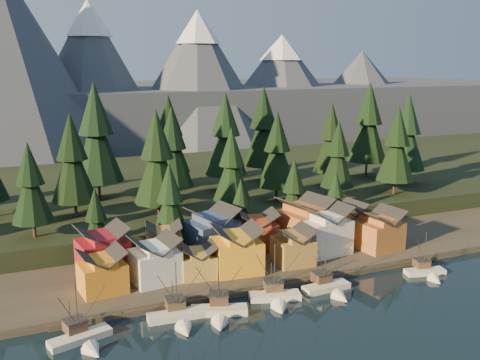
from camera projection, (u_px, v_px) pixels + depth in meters
name	position (u px, v px, depth m)	size (l,w,h in m)	color
ground	(308.00, 325.00, 88.96)	(500.00, 500.00, 0.00)	black
shore_strip	(221.00, 247.00, 124.68)	(400.00, 50.00, 1.50)	#332E25
hillside	(164.00, 191.00, 169.04)	(420.00, 100.00, 6.00)	black
dock	(265.00, 285.00, 103.65)	(80.00, 4.00, 1.00)	#494134
mountain_ridge	(90.00, 96.00, 273.31)	(560.00, 190.00, 90.00)	#4F5466
boat_0	(82.00, 332.00, 82.61)	(10.41, 10.87, 11.06)	beige
boat_1	(179.00, 310.00, 89.88)	(10.76, 11.61, 11.05)	silver
boat_2	(219.00, 305.00, 91.56)	(10.56, 11.02, 11.49)	beige
boat_3	(276.00, 290.00, 97.23)	(10.14, 10.67, 11.62)	silver
boat_4	(330.00, 282.00, 101.35)	(9.73, 10.55, 11.20)	beige
boat_6	(428.00, 267.00, 109.19)	(8.88, 9.32, 10.00)	silver
house_front_0	(102.00, 270.00, 97.65)	(8.80, 8.41, 7.97)	orange
house_front_1	(155.00, 258.00, 102.20)	(9.45, 9.15, 8.84)	white
house_front_2	(198.00, 260.00, 104.81)	(7.55, 7.60, 6.53)	#A9883C
house_front_3	(237.00, 248.00, 107.06)	(10.20, 9.81, 9.44)	gold
house_front_4	(293.00, 245.00, 111.60)	(7.93, 8.49, 7.70)	#A17739
house_front_5	(323.00, 228.00, 117.71)	(11.16, 10.33, 10.79)	silver
house_front_6	(379.00, 228.00, 120.26)	(10.06, 9.63, 9.09)	#AB622C
house_back_0	(102.00, 249.00, 105.32)	(10.30, 9.99, 9.97)	maroon
house_back_1	(164.00, 242.00, 112.52)	(8.77, 8.84, 8.30)	#AD733D
house_back_2	(212.00, 230.00, 116.84)	(11.51, 10.89, 10.45)	navy
house_back_3	(258.00, 229.00, 119.93)	(10.06, 9.32, 8.80)	#9C3518
house_back_4	(304.00, 220.00, 122.48)	(11.90, 11.58, 11.15)	#A35C2A
house_back_5	(344.00, 220.00, 126.30)	(8.95, 9.04, 9.05)	#A5763A
tree_hill_2	(31.00, 186.00, 112.83)	(8.92, 8.92, 20.78)	#332319
tree_hill_3	(72.00, 161.00, 126.90)	(10.94, 10.94, 25.49)	#332319
tree_hill_4	(96.00, 136.00, 142.67)	(13.77, 13.77, 32.08)	#332319
tree_hill_5	(157.00, 160.00, 124.76)	(11.39, 11.39, 26.54)	#332319
tree_hill_6	(172.00, 150.00, 141.39)	(11.09, 11.09, 25.82)	#332319
tree_hill_7	(232.00, 167.00, 130.50)	(9.28, 9.28, 21.61)	#332319
tree_hill_8	(226.00, 137.00, 154.27)	(12.37, 12.37, 28.83)	#332319
tree_hill_9	(277.00, 152.00, 142.63)	(10.48, 10.48, 24.42)	#332319
tree_hill_10	(263.00, 129.00, 167.50)	(12.80, 12.80, 29.83)	#332319
tree_hill_11	(338.00, 156.00, 144.63)	(9.35, 9.35, 21.78)	#332319
tree_hill_12	(331.00, 140.00, 161.68)	(10.80, 10.80, 25.16)	#332319
tree_hill_13	(397.00, 146.00, 149.38)	(10.84, 10.84, 25.26)	#332319
tree_hill_14	(368.00, 125.00, 173.33)	(13.28, 13.28, 30.93)	#332319
tree_hill_15	(169.00, 137.00, 157.93)	(11.99, 11.99, 27.93)	#332319
tree_hill_17	(407.00, 135.00, 162.68)	(11.97, 11.97, 27.87)	#332319
tree_shore_0	(96.00, 221.00, 111.82)	(6.89, 6.89, 16.05)	#332319
tree_shore_1	(170.00, 203.00, 117.51)	(8.66, 8.66, 20.18)	#332319
tree_shore_2	(241.00, 207.00, 124.68)	(6.45, 6.45, 15.01)	#332319
tree_shore_3	(294.00, 193.00, 129.63)	(8.11, 8.11, 18.90)	#332319
tree_shore_4	(335.00, 197.00, 134.76)	(6.33, 6.33, 14.74)	#332319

